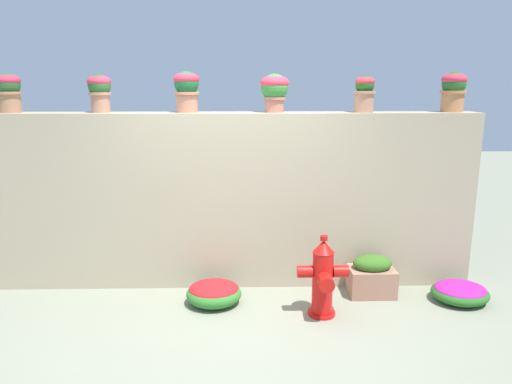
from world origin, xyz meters
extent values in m
plane|color=gray|center=(0.00, 0.00, 0.00)|extent=(24.00, 24.00, 0.00)
cube|color=tan|center=(0.00, 1.24, 0.99)|extent=(5.48, 0.37, 1.98)
cylinder|color=tan|center=(-2.37, 1.24, 2.10)|extent=(0.22, 0.22, 0.23)
cylinder|color=tan|center=(-2.37, 1.24, 2.19)|extent=(0.26, 0.26, 0.03)
sphere|color=#2D622E|center=(-2.37, 1.24, 2.28)|extent=(0.25, 0.25, 0.25)
ellipsoid|color=#DE344D|center=(-2.37, 1.24, 2.32)|extent=(0.26, 0.26, 0.14)
cylinder|color=tan|center=(-1.41, 1.26, 2.09)|extent=(0.20, 0.20, 0.22)
cylinder|color=tan|center=(-1.41, 1.26, 2.19)|extent=(0.24, 0.24, 0.03)
sphere|color=#2B6329|center=(-1.41, 1.26, 2.27)|extent=(0.24, 0.24, 0.24)
ellipsoid|color=#D8374B|center=(-1.41, 1.26, 2.31)|extent=(0.26, 0.26, 0.13)
cylinder|color=#BB7458|center=(-0.47, 1.24, 2.09)|extent=(0.23, 0.23, 0.22)
cylinder|color=#BB7458|center=(-0.47, 1.24, 2.19)|extent=(0.27, 0.27, 0.03)
sphere|color=#1A5B2C|center=(-0.47, 1.24, 2.29)|extent=(0.26, 0.26, 0.26)
ellipsoid|color=#D92D40|center=(-0.47, 1.24, 2.34)|extent=(0.28, 0.28, 0.15)
cylinder|color=#B26856|center=(0.49, 1.24, 2.07)|extent=(0.20, 0.20, 0.17)
cylinder|color=#B26856|center=(0.49, 1.24, 2.13)|extent=(0.24, 0.24, 0.03)
sphere|color=#328032|center=(0.49, 1.24, 2.25)|extent=(0.30, 0.30, 0.30)
ellipsoid|color=#E73246|center=(0.49, 1.24, 2.30)|extent=(0.31, 0.31, 0.16)
cylinder|color=tan|center=(1.46, 1.21, 2.10)|extent=(0.20, 0.20, 0.23)
cylinder|color=tan|center=(1.46, 1.21, 2.20)|extent=(0.24, 0.24, 0.03)
sphere|color=#23651F|center=(1.46, 1.21, 2.28)|extent=(0.20, 0.20, 0.20)
ellipsoid|color=#E73941|center=(1.46, 1.21, 2.31)|extent=(0.21, 0.21, 0.11)
cylinder|color=#C27E4E|center=(2.47, 1.27, 2.10)|extent=(0.24, 0.24, 0.23)
cylinder|color=#C27E4E|center=(2.47, 1.27, 2.20)|extent=(0.28, 0.28, 0.03)
sphere|color=#296528|center=(2.47, 1.27, 2.29)|extent=(0.26, 0.26, 0.26)
ellipsoid|color=#E7334B|center=(2.47, 1.27, 2.34)|extent=(0.27, 0.27, 0.14)
cylinder|color=red|center=(0.93, 0.39, 0.01)|extent=(0.28, 0.28, 0.03)
cylinder|color=red|center=(0.93, 0.39, 0.33)|extent=(0.21, 0.21, 0.67)
cone|color=red|center=(0.93, 0.39, 0.73)|extent=(0.22, 0.22, 0.12)
cylinder|color=red|center=(0.93, 0.39, 0.82)|extent=(0.07, 0.07, 0.05)
cylinder|color=red|center=(0.75, 0.39, 0.47)|extent=(0.15, 0.12, 0.12)
cylinder|color=red|center=(1.11, 0.39, 0.47)|extent=(0.15, 0.12, 0.12)
cylinder|color=red|center=(0.93, 0.20, 0.43)|extent=(0.15, 0.17, 0.15)
ellipsoid|color=#337F2E|center=(-0.18, 0.65, 0.11)|extent=(0.59, 0.53, 0.25)
ellipsoid|color=red|center=(-0.18, 0.65, 0.17)|extent=(0.53, 0.47, 0.14)
ellipsoid|color=#276621|center=(2.47, 0.65, 0.09)|extent=(0.61, 0.55, 0.21)
ellipsoid|color=#AD1E85|center=(2.47, 0.65, 0.14)|extent=(0.55, 0.49, 0.11)
cube|color=#A2725B|center=(1.55, 0.84, 0.15)|extent=(0.50, 0.34, 0.31)
ellipsoid|color=#36671F|center=(1.55, 0.84, 0.37)|extent=(0.42, 0.29, 0.18)
camera|label=1|loc=(0.16, -4.01, 2.30)|focal=33.23mm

